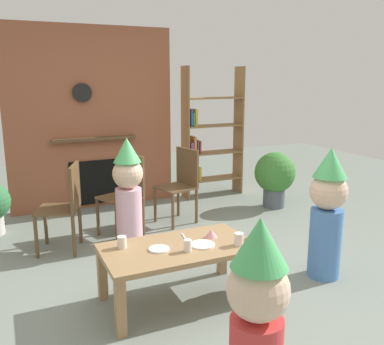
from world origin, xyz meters
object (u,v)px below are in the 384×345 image
at_px(bookshelf, 208,139).
at_px(paper_plate_front, 159,249).
at_px(paper_plate_rear, 202,245).
at_px(paper_cup_center, 239,239).
at_px(child_in_pink, 327,210).
at_px(dining_chair_middle, 126,190).
at_px(dining_chair_right, 181,181).
at_px(birthday_cake_slice, 211,233).
at_px(child_by_the_chairs, 128,189).
at_px(paper_cup_near_left, 188,246).
at_px(paper_cup_near_right, 122,242).
at_px(child_with_cone_hat, 257,320).
at_px(dining_chair_left, 66,202).
at_px(coffee_table, 178,255).
at_px(potted_plant_tall, 275,175).

distance_m(bookshelf, paper_plate_front, 3.21).
bearing_deg(paper_plate_rear, bookshelf, 62.83).
bearing_deg(paper_cup_center, child_in_pink, 2.33).
bearing_deg(child_in_pink, dining_chair_middle, -47.60).
bearing_deg(dining_chair_right, birthday_cake_slice, 59.62).
height_order(paper_cup_center, dining_chair_middle, dining_chair_middle).
bearing_deg(dining_chair_middle, paper_cup_center, 81.25).
distance_m(child_in_pink, dining_chair_middle, 2.19).
distance_m(birthday_cake_slice, dining_chair_right, 1.75).
height_order(child_by_the_chairs, dining_chair_right, child_by_the_chairs).
relative_size(child_in_pink, dining_chair_middle, 1.30).
xyz_separation_m(child_in_pink, child_by_the_chairs, (-1.37, 1.44, -0.01)).
relative_size(paper_cup_near_left, paper_plate_rear, 0.48).
bearing_deg(dining_chair_right, paper_cup_near_right, 38.34).
bearing_deg(paper_cup_near_right, paper_plate_rear, -19.94).
bearing_deg(child_in_pink, bookshelf, -88.90).
bearing_deg(dining_chair_right, paper_plate_rear, 56.53).
relative_size(child_with_cone_hat, dining_chair_left, 1.24).
xyz_separation_m(dining_chair_left, dining_chair_right, (1.41, 0.36, 0.00)).
relative_size(bookshelf, dining_chair_middle, 2.11).
bearing_deg(child_by_the_chairs, child_with_cone_hat, -3.15).
relative_size(bookshelf, paper_cup_near_right, 20.67).
height_order(paper_plate_rear, child_with_cone_hat, child_with_cone_hat).
height_order(coffee_table, child_by_the_chairs, child_by_the_chairs).
relative_size(paper_cup_near_right, dining_chair_middle, 0.10).
distance_m(paper_cup_near_left, dining_chair_right, 2.02).
distance_m(paper_plate_front, child_by_the_chairs, 1.31).
bearing_deg(dining_chair_middle, dining_chair_right, 169.53).
bearing_deg(dining_chair_middle, child_in_pink, 105.36).
relative_size(paper_cup_near_left, dining_chair_middle, 0.10).
relative_size(paper_plate_rear, child_by_the_chairs, 0.17).
relative_size(child_in_pink, potted_plant_tall, 1.54).
height_order(paper_plate_front, potted_plant_tall, potted_plant_tall).
distance_m(bookshelf, paper_plate_rear, 3.09).
bearing_deg(paper_cup_center, child_by_the_chairs, 107.39).
bearing_deg(bookshelf, dining_chair_right, -131.50).
bearing_deg(child_by_the_chairs, dining_chair_left, -100.12).
xyz_separation_m(paper_cup_near_left, potted_plant_tall, (2.13, 1.89, -0.06)).
height_order(paper_cup_center, birthday_cake_slice, paper_cup_center).
bearing_deg(paper_cup_center, bookshelf, 68.12).
bearing_deg(coffee_table, dining_chair_left, 114.56).
bearing_deg(bookshelf, paper_cup_near_left, -119.11).
xyz_separation_m(paper_plate_front, child_by_the_chairs, (0.14, 1.30, 0.14)).
height_order(paper_cup_center, paper_plate_rear, paper_cup_center).
height_order(bookshelf, child_in_pink, bookshelf).
bearing_deg(birthday_cake_slice, coffee_table, -168.52).
height_order(birthday_cake_slice, child_by_the_chairs, child_by_the_chairs).
relative_size(paper_cup_near_right, child_in_pink, 0.08).
distance_m(paper_plate_rear, dining_chair_right, 1.91).
xyz_separation_m(child_with_cone_hat, dining_chair_left, (-0.52, 2.69, -0.08)).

